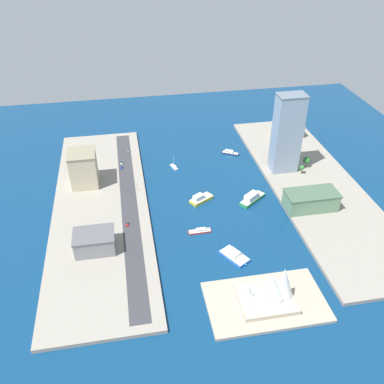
{
  "coord_description": "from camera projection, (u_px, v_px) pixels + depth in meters",
  "views": [
    {
      "loc": [
        62.81,
        261.06,
        188.14
      ],
      "look_at": [
        14.62,
        -4.36,
        3.55
      ],
      "focal_mm": 39.01,
      "sensor_mm": 36.0,
      "label": 1
    }
  ],
  "objects": [
    {
      "name": "traffic_light_waterfront",
      "position": [
        137.0,
        186.0,
        327.65
      ],
      "size": [
        0.36,
        0.36,
        6.5
      ],
      "color": "black",
      "rests_on": "quay_east"
    },
    {
      "name": "pickup_red",
      "position": [
        127.0,
        224.0,
        294.03
      ],
      "size": [
        2.07,
        4.28,
        1.57
      ],
      "color": "black",
      "rests_on": "road_strip"
    },
    {
      "name": "ferry_green_doubledeck",
      "position": [
        252.0,
        198.0,
        321.44
      ],
      "size": [
        23.55,
        19.89,
        7.15
      ],
      "color": "#2D8C4C",
      "rests_on": "ground_plane"
    },
    {
      "name": "ferry_yellow_fast",
      "position": [
        201.0,
        199.0,
        321.97
      ],
      "size": [
        19.92,
        16.11,
        6.26
      ],
      "color": "yellow",
      "rests_on": "ground_plane"
    },
    {
      "name": "road_strip",
      "position": [
        129.0,
        203.0,
        316.52
      ],
      "size": [
        12.09,
        228.0,
        0.15
      ],
      "primitive_type": "cube",
      "color": "#38383D",
      "rests_on": "quay_east"
    },
    {
      "name": "ground_plane",
      "position": [
        211.0,
        197.0,
        327.49
      ],
      "size": [
        440.0,
        440.0,
        0.0
      ],
      "primitive_type": "plane",
      "color": "navy"
    },
    {
      "name": "tugboat_red",
      "position": [
        200.0,
        231.0,
        291.41
      ],
      "size": [
        16.82,
        4.46,
        3.04
      ],
      "color": "red",
      "rests_on": "ground_plane"
    },
    {
      "name": "catamaran_blue",
      "position": [
        234.0,
        256.0,
        270.19
      ],
      "size": [
        18.46,
        21.75,
        4.33
      ],
      "color": "blue",
      "rests_on": "ground_plane"
    },
    {
      "name": "opera_landmark",
      "position": [
        269.0,
        290.0,
        233.86
      ],
      "size": [
        32.05,
        26.23,
        24.48
      ],
      "color": "#BCAD93",
      "rests_on": "peninsula_point"
    },
    {
      "name": "sedan_silver",
      "position": [
        128.0,
        150.0,
        383.3
      ],
      "size": [
        2.04,
        4.42,
        1.69
      ],
      "color": "black",
      "rests_on": "road_strip"
    },
    {
      "name": "tower_tall_glass",
      "position": [
        287.0,
        134.0,
        338.61
      ],
      "size": [
        22.74,
        15.2,
        66.78
      ],
      "color": "#8C9EB2",
      "rests_on": "quay_west"
    },
    {
      "name": "quay_east",
      "position": [
        101.0,
        207.0,
        314.17
      ],
      "size": [
        70.0,
        240.0,
        2.61
      ],
      "primitive_type": "cube",
      "color": "gray",
      "rests_on": "ground_plane"
    },
    {
      "name": "quay_west",
      "position": [
        314.0,
        185.0,
        339.34
      ],
      "size": [
        70.0,
        240.0,
        2.61
      ],
      "primitive_type": "cube",
      "color": "gray",
      "rests_on": "ground_plane"
    },
    {
      "name": "warehouse_low_gray",
      "position": [
        94.0,
        242.0,
        270.14
      ],
      "size": [
        26.49,
        19.76,
        12.86
      ],
      "color": "gray",
      "rests_on": "quay_east"
    },
    {
      "name": "carpark_squat_concrete",
      "position": [
        288.0,
        129.0,
        408.4
      ],
      "size": [
        26.84,
        21.51,
        12.04
      ],
      "color": "gray",
      "rests_on": "quay_west"
    },
    {
      "name": "terminal_long_green",
      "position": [
        311.0,
        200.0,
        307.91
      ],
      "size": [
        39.04,
        19.23,
        13.49
      ],
      "color": "slate",
      "rests_on": "quay_west"
    },
    {
      "name": "office_block_beige",
      "position": [
        84.0,
        168.0,
        330.5
      ],
      "size": [
        21.43,
        23.14,
        28.67
      ],
      "color": "#C6B793",
      "rests_on": "quay_east"
    },
    {
      "name": "hatchback_blue",
      "position": [
        121.0,
        167.0,
        357.86
      ],
      "size": [
        2.07,
        4.27,
        1.66
      ],
      "color": "black",
      "rests_on": "road_strip"
    },
    {
      "name": "van_white",
      "position": [
        121.0,
        163.0,
        364.29
      ],
      "size": [
        1.94,
        4.53,
        1.66
      ],
      "color": "black",
      "rests_on": "road_strip"
    },
    {
      "name": "park_tree_cluster",
      "position": [
        306.0,
        162.0,
        354.65
      ],
      "size": [
        13.21,
        14.78,
        9.58
      ],
      "color": "brown",
      "rests_on": "quay_west"
    },
    {
      "name": "peninsula_point",
      "position": [
        266.0,
        302.0,
        239.15
      ],
      "size": [
        68.18,
        40.63,
        2.0
      ],
      "primitive_type": "cube",
      "color": "#A89E89",
      "rests_on": "ground_plane"
    },
    {
      "name": "sailboat_small_white",
      "position": [
        174.0,
        167.0,
        363.85
      ],
      "size": [
        5.99,
        11.1,
        11.57
      ],
      "color": "white",
      "rests_on": "ground_plane"
    },
    {
      "name": "patrol_launch_navy",
      "position": [
        230.0,
        153.0,
        383.83
      ],
      "size": [
        15.42,
        10.82,
        3.64
      ],
      "color": "#1E284C",
      "rests_on": "ground_plane"
    }
  ]
}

